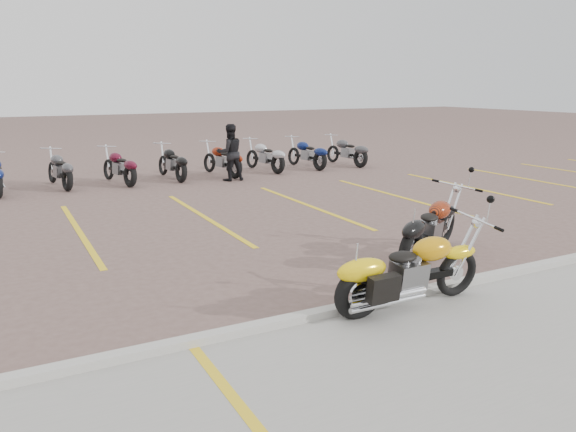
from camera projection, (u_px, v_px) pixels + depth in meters
name	position (u px, v px, depth m)	size (l,w,h in m)	color
ground	(288.00, 268.00, 9.20)	(100.00, 100.00, 0.00)	#735852
concrete_apron	(508.00, 401.00, 5.32)	(60.00, 5.00, 0.01)	#9E9B93
curb	(358.00, 306.00, 7.46)	(60.00, 0.18, 0.12)	#ADAAA3
parking_stripes	(205.00, 217.00, 12.64)	(38.00, 5.50, 0.01)	gold
yellow_cruiser	(405.00, 274.00, 7.44)	(2.35, 0.34, 0.97)	black
flame_cruiser	(426.00, 231.00, 9.64)	(2.13, 1.19, 0.96)	black
person_b	(230.00, 153.00, 17.29)	(0.85, 0.66, 1.75)	black
bg_bike_row	(116.00, 165.00, 17.03)	(17.43, 2.07, 1.10)	black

